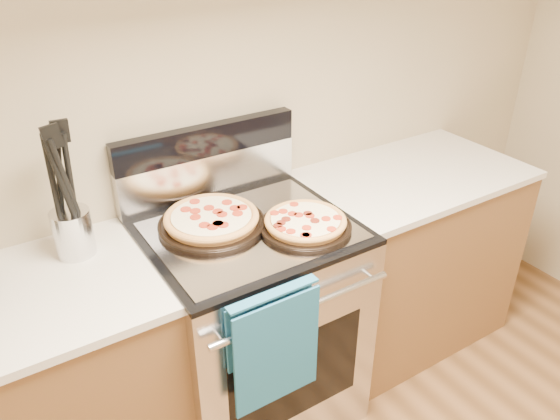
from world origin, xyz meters
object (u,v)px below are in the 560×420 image
pepperoni_pizza_back (212,220)px  utensil_crock (73,233)px  range_body (251,325)px  pepperoni_pizza_front (305,223)px

pepperoni_pizza_back → utensil_crock: (-0.46, 0.11, 0.04)m
pepperoni_pizza_back → utensil_crock: 0.48m
range_body → pepperoni_pizza_front: 0.54m
range_body → utensil_crock: size_ratio=5.47×
utensil_crock → pepperoni_pizza_back: bearing=-13.7°
range_body → utensil_crock: (-0.57, 0.18, 0.54)m
pepperoni_pizza_back → pepperoni_pizza_front: 0.34m
pepperoni_pizza_front → utensil_crock: size_ratio=2.04×
pepperoni_pizza_back → utensil_crock: utensil_crock is taller
pepperoni_pizza_front → utensil_crock: (-0.74, 0.31, 0.04)m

